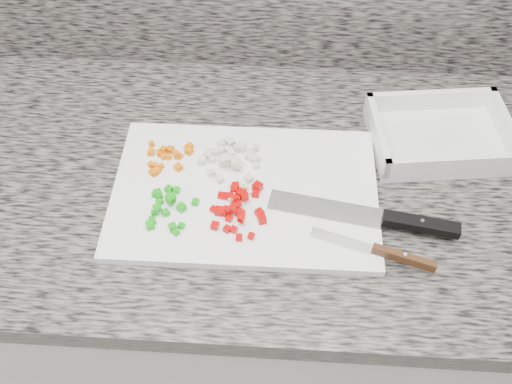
% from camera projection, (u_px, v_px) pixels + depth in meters
% --- Properties ---
extents(cabinet, '(3.92, 0.62, 0.86)m').
position_uv_depth(cabinet, '(243.00, 300.00, 1.36)').
color(cabinet, beige).
rests_on(cabinet, ground).
extents(countertop, '(3.96, 0.64, 0.04)m').
position_uv_depth(countertop, '(238.00, 179.00, 1.01)').
color(countertop, '#605C55').
rests_on(countertop, cabinet).
extents(cutting_board, '(0.44, 0.30, 0.01)m').
position_uv_depth(cutting_board, '(245.00, 192.00, 0.96)').
color(cutting_board, white).
rests_on(cutting_board, countertop).
extents(carrot_pile, '(0.08, 0.08, 0.02)m').
position_uv_depth(carrot_pile, '(167.00, 157.00, 0.99)').
color(carrot_pile, '#DB6504').
rests_on(carrot_pile, cutting_board).
extents(onion_pile, '(0.11, 0.10, 0.02)m').
position_uv_depth(onion_pile, '(230.00, 157.00, 0.99)').
color(onion_pile, beige).
rests_on(onion_pile, cutting_board).
extents(green_pepper_pile, '(0.08, 0.10, 0.02)m').
position_uv_depth(green_pepper_pile, '(166.00, 207.00, 0.92)').
color(green_pepper_pile, '#129C0E').
rests_on(green_pepper_pile, cutting_board).
extents(red_pepper_pile, '(0.09, 0.12, 0.02)m').
position_uv_depth(red_pepper_pile, '(238.00, 206.00, 0.92)').
color(red_pepper_pile, '#B80302').
rests_on(red_pepper_pile, cutting_board).
extents(garlic_pile, '(0.04, 0.05, 0.01)m').
position_uv_depth(garlic_pile, '(238.00, 193.00, 0.94)').
color(garlic_pile, beige).
rests_on(garlic_pile, cutting_board).
extents(chef_knife, '(0.31, 0.08, 0.02)m').
position_uv_depth(chef_knife, '(387.00, 219.00, 0.91)').
color(chef_knife, silver).
rests_on(chef_knife, cutting_board).
extents(paring_knife, '(0.19, 0.07, 0.02)m').
position_uv_depth(paring_knife, '(388.00, 253.00, 0.87)').
color(paring_knife, silver).
rests_on(paring_knife, cutting_board).
extents(tray, '(0.26, 0.21, 0.05)m').
position_uv_depth(tray, '(440.00, 137.00, 1.03)').
color(tray, white).
rests_on(tray, countertop).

